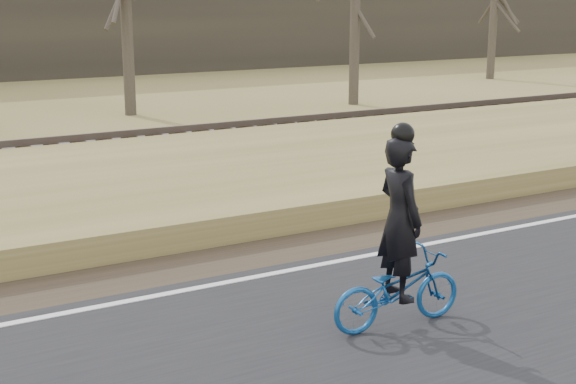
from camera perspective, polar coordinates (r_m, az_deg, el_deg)
ground at (r=10.73m, az=-1.94°, el=-6.71°), size 120.00×120.00×0.00m
road at (r=8.76m, az=5.83°, el=-11.53°), size 120.00×6.00×0.06m
edge_line at (r=10.88m, az=-2.43°, el=-6.07°), size 120.00×0.12×0.01m
shoulder at (r=11.74m, az=-4.66°, el=-4.81°), size 120.00×1.60×0.04m
embankment at (r=14.36m, az=-9.74°, el=-0.65°), size 120.00×5.00×0.44m
ballast at (r=17.89m, az=-13.91°, el=2.05°), size 120.00×3.00×0.45m
railroad at (r=17.84m, az=-13.96°, el=3.00°), size 120.00×2.40×0.29m
cyclist at (r=9.18m, az=7.85°, el=-4.82°), size 1.70×0.70×2.37m
bare_tree_right at (r=28.20m, az=4.81°, el=13.22°), size 0.36×0.36×6.92m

